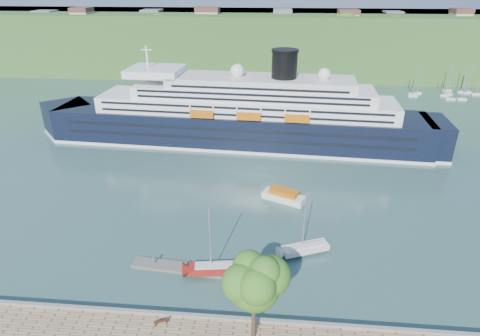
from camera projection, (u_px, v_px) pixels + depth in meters
name	position (u px, v px, depth m)	size (l,w,h in m)	color
ground	(197.00, 321.00, 48.05)	(400.00, 400.00, 0.00)	#2D504A
far_hillside	(258.00, 42.00, 173.13)	(400.00, 50.00, 24.00)	#2F5D25
quay_coping	(196.00, 316.00, 47.38)	(220.00, 0.50, 0.30)	slate
cruise_ship	(237.00, 97.00, 95.01)	(102.14, 14.87, 22.94)	black
park_bench	(160.00, 321.00, 46.21)	(1.51, 0.62, 0.97)	#422213
promenade_tree	(254.00, 296.00, 42.17)	(7.25, 7.25, 12.02)	#305717
floating_pontoon	(196.00, 269.00, 56.30)	(18.46, 2.26, 0.41)	slate
sailboat_red	(214.00, 244.00, 53.44)	(7.87, 2.19, 10.17)	maroon
sailboat_white_far	(307.00, 225.00, 57.66)	(7.77, 2.16, 10.03)	silver
tender_launch	(284.00, 195.00, 73.64)	(7.90, 2.70, 2.18)	#C65E0B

